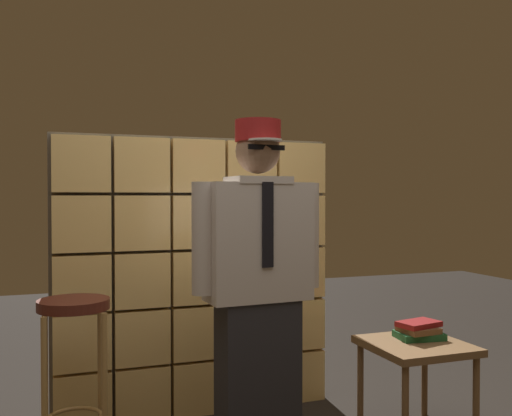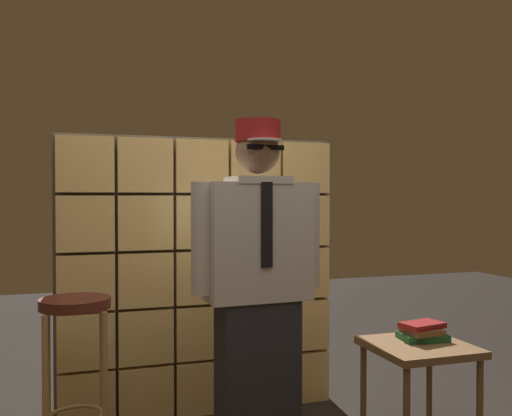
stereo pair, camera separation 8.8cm
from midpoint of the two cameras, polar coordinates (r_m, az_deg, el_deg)
glass_block_wall at (r=3.45m, az=-4.85°, el=-6.98°), size 1.70×0.10×1.70m
standing_person at (r=2.78m, az=1.09°, el=-7.89°), size 0.68×0.30×1.69m
bar_stool at (r=2.93m, az=-17.03°, el=-12.83°), size 0.34×0.34×0.82m
side_table at (r=3.31m, az=16.96°, el=-14.15°), size 0.52×0.52×0.52m
book_stack at (r=3.36m, az=17.24°, el=-11.90°), size 0.27×0.21×0.10m
coffee_mug at (r=3.36m, az=17.43°, el=-11.87°), size 0.13×0.08×0.09m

